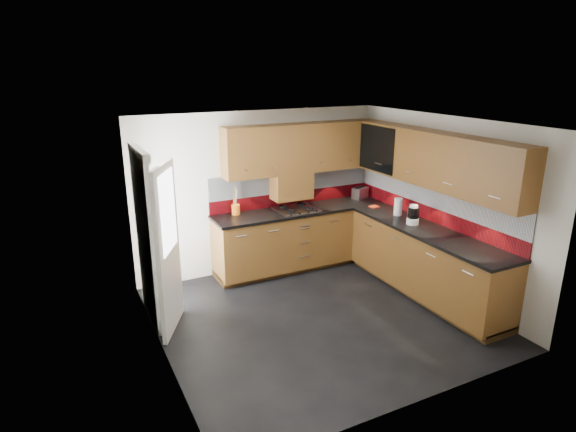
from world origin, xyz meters
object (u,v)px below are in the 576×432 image
gas_hob (296,209)px  food_processor (413,215)px  utensil_pot (236,208)px  toaster (360,193)px

gas_hob → food_processor: bearing=-49.3°
utensil_pot → toaster: 2.12m
food_processor → gas_hob: bearing=130.7°
gas_hob → toaster: (1.24, 0.13, 0.07)m
toaster → food_processor: size_ratio=1.06×
utensil_pot → toaster: bearing=-1.8°
toaster → food_processor: (-0.12, -1.43, 0.04)m
utensil_pot → food_processor: bearing=-36.8°
utensil_pot → food_processor: utensil_pot is taller
utensil_pot → food_processor: size_ratio=1.56×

